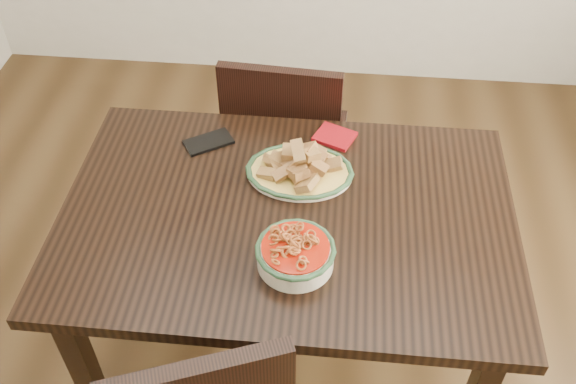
# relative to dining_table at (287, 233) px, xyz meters

# --- Properties ---
(floor) EXTENTS (3.50, 3.50, 0.00)m
(floor) POSITION_rel_dining_table_xyz_m (-0.06, 0.09, -0.66)
(floor) COLOR #342210
(floor) RESTS_ON ground
(dining_table) EXTENTS (1.29, 0.86, 0.75)m
(dining_table) POSITION_rel_dining_table_xyz_m (0.00, 0.00, 0.00)
(dining_table) COLOR black
(dining_table) RESTS_ON ground
(chair_far) EXTENTS (0.45, 0.45, 0.89)m
(chair_far) POSITION_rel_dining_table_xyz_m (-0.07, 0.61, -0.16)
(chair_far) COLOR black
(chair_far) RESTS_ON ground
(fish_plate) EXTENTS (0.32, 0.25, 0.11)m
(fish_plate) POSITION_rel_dining_table_xyz_m (0.02, 0.16, 0.13)
(fish_plate) COLOR beige
(fish_plate) RESTS_ON dining_table
(noodle_bowl) EXTENTS (0.21, 0.21, 0.08)m
(noodle_bowl) POSITION_rel_dining_table_xyz_m (0.04, -0.18, 0.13)
(noodle_bowl) COLOR beige
(noodle_bowl) RESTS_ON dining_table
(smartphone) EXTENTS (0.17, 0.15, 0.01)m
(smartphone) POSITION_rel_dining_table_xyz_m (-0.28, 0.28, 0.10)
(smartphone) COLOR black
(smartphone) RESTS_ON dining_table
(napkin) EXTENTS (0.15, 0.14, 0.01)m
(napkin) POSITION_rel_dining_table_xyz_m (0.12, 0.34, 0.10)
(napkin) COLOR maroon
(napkin) RESTS_ON dining_table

